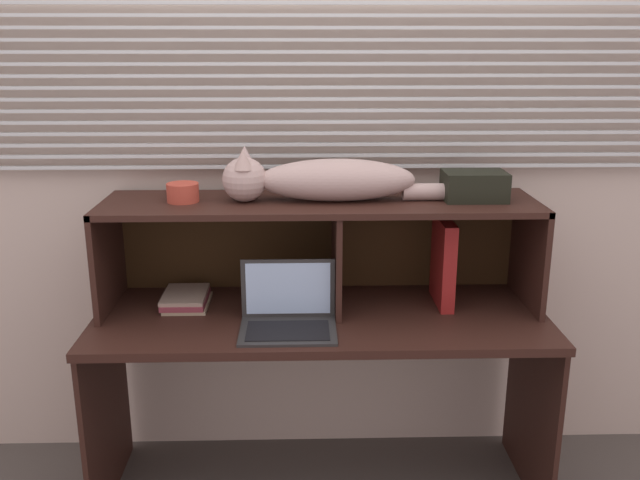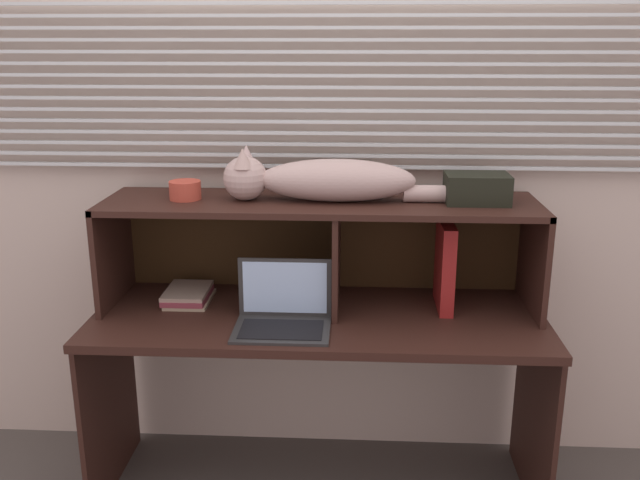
{
  "view_description": "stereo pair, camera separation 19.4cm",
  "coord_description": "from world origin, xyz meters",
  "px_view_note": "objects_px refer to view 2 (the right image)",
  "views": [
    {
      "loc": [
        -0.06,
        -2.06,
        1.65
      ],
      "look_at": [
        0.0,
        0.3,
        0.95
      ],
      "focal_mm": 38.6,
      "sensor_mm": 36.0,
      "label": 1
    },
    {
      "loc": [
        0.13,
        -2.05,
        1.65
      ],
      "look_at": [
        0.0,
        0.3,
        0.95
      ],
      "focal_mm": 38.6,
      "sensor_mm": 36.0,
      "label": 2
    }
  ],
  "objects_px": {
    "book_stack": "(188,295)",
    "small_basket": "(185,190)",
    "cat": "(321,180)",
    "laptop": "(283,314)",
    "storage_box": "(477,188)",
    "binder_upright": "(445,265)"
  },
  "relations": [
    {
      "from": "book_stack",
      "to": "storage_box",
      "type": "relative_size",
      "value": 0.99
    },
    {
      "from": "cat",
      "to": "small_basket",
      "type": "bearing_deg",
      "value": 180.0
    },
    {
      "from": "cat",
      "to": "small_basket",
      "type": "relative_size",
      "value": 8.13
    },
    {
      "from": "binder_upright",
      "to": "storage_box",
      "type": "relative_size",
      "value": 1.45
    },
    {
      "from": "small_basket",
      "to": "binder_upright",
      "type": "bearing_deg",
      "value": 0.0
    },
    {
      "from": "binder_upright",
      "to": "book_stack",
      "type": "xyz_separation_m",
      "value": [
        -0.94,
        0.0,
        -0.14
      ]
    },
    {
      "from": "cat",
      "to": "book_stack",
      "type": "relative_size",
      "value": 4.22
    },
    {
      "from": "binder_upright",
      "to": "storage_box",
      "type": "height_order",
      "value": "storage_box"
    },
    {
      "from": "cat",
      "to": "laptop",
      "type": "xyz_separation_m",
      "value": [
        -0.12,
        -0.22,
        -0.42
      ]
    },
    {
      "from": "cat",
      "to": "laptop",
      "type": "relative_size",
      "value": 2.83
    },
    {
      "from": "laptop",
      "to": "storage_box",
      "type": "relative_size",
      "value": 1.47
    },
    {
      "from": "laptop",
      "to": "binder_upright",
      "type": "distance_m",
      "value": 0.61
    },
    {
      "from": "laptop",
      "to": "cat",
      "type": "bearing_deg",
      "value": 61.39
    },
    {
      "from": "book_stack",
      "to": "small_basket",
      "type": "height_order",
      "value": "small_basket"
    },
    {
      "from": "cat",
      "to": "book_stack",
      "type": "height_order",
      "value": "cat"
    },
    {
      "from": "small_basket",
      "to": "cat",
      "type": "bearing_deg",
      "value": 0.0
    },
    {
      "from": "cat",
      "to": "book_stack",
      "type": "distance_m",
      "value": 0.66
    },
    {
      "from": "book_stack",
      "to": "storage_box",
      "type": "height_order",
      "value": "storage_box"
    },
    {
      "from": "laptop",
      "to": "small_basket",
      "type": "relative_size",
      "value": 2.87
    },
    {
      "from": "cat",
      "to": "book_stack",
      "type": "bearing_deg",
      "value": 179.81
    },
    {
      "from": "book_stack",
      "to": "laptop",
      "type": "bearing_deg",
      "value": -29.97
    },
    {
      "from": "cat",
      "to": "laptop",
      "type": "height_order",
      "value": "cat"
    }
  ]
}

